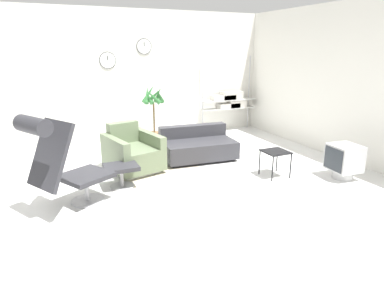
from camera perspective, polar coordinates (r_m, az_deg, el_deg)
ground_plane at (r=5.22m, az=-2.43°, el=-6.82°), size 12.00×12.00×0.00m
wall_back at (r=7.72m, az=-10.94°, el=11.03°), size 12.00×0.09×2.80m
wall_right at (r=6.76m, az=24.56°, el=9.27°), size 0.06×12.00×2.80m
round_rug at (r=5.07m, az=-1.28°, el=-7.47°), size 2.07×2.07×0.01m
lounge_chair at (r=4.47m, az=-21.19°, el=-2.00°), size 1.15×0.97×1.26m
ottoman at (r=5.15m, az=-11.69°, el=-4.39°), size 0.48×0.41×0.34m
armchair_red at (r=5.82m, az=-9.91°, el=-1.58°), size 0.94×1.05×0.77m
couch_low at (r=6.36m, az=0.92°, el=-0.47°), size 1.37×0.91×0.58m
side_table at (r=5.59m, az=13.75°, el=-1.64°), size 0.39×0.39×0.42m
crt_television at (r=5.87m, az=24.00°, el=-2.49°), size 0.47×0.48×0.55m
potted_plant at (r=7.42m, az=-6.43°, el=5.50°), size 0.51×0.52×1.25m
shelf_unit at (r=8.49m, az=6.37°, el=7.19°), size 1.35×0.28×1.81m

